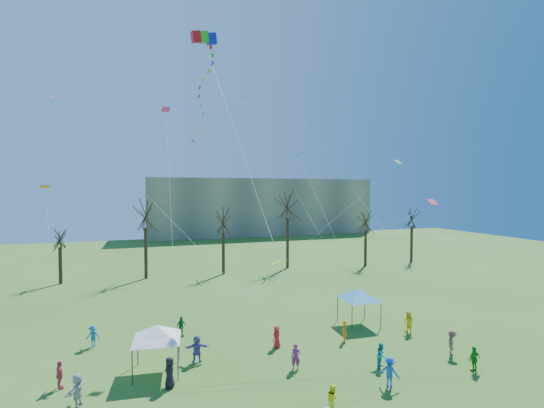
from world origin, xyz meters
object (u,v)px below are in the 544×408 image
object	(u,v)px
big_box_kite	(208,95)
distant_building	(261,207)
canopy_tent_blue	(359,294)
canopy_tent_white	(157,332)

from	to	relation	value
big_box_kite	distant_building	bearing A→B (deg)	70.33
canopy_tent_blue	big_box_kite	bearing A→B (deg)	-169.60
big_box_kite	canopy_tent_blue	size ratio (longest dim) A/B	5.71
canopy_tent_white	big_box_kite	bearing A→B (deg)	17.38
big_box_kite	canopy_tent_white	distance (m)	16.22
canopy_tent_white	canopy_tent_blue	world-z (taller)	canopy_tent_blue
distant_building	canopy_tent_white	distance (m)	79.63
distant_building	big_box_kite	world-z (taller)	big_box_kite
canopy_tent_white	canopy_tent_blue	distance (m)	17.57
canopy_tent_white	canopy_tent_blue	bearing A→B (deg)	11.88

